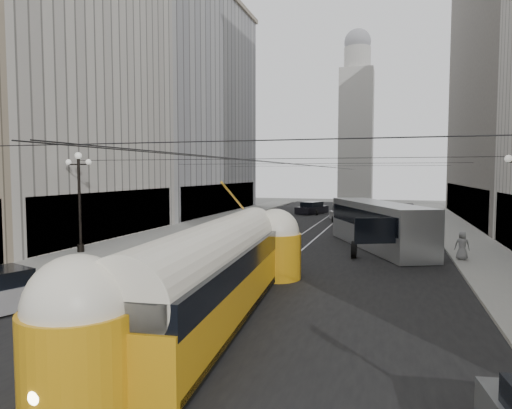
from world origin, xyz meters
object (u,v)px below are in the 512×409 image
Objects in this scene: city_bus at (378,223)px; pedestrian_sidewalk_right at (462,245)px; streetcar at (215,271)px; pedestrian_crossing_a at (70,344)px.

city_bus reaches higher than pedestrian_sidewalk_right.
streetcar is at bearing 58.60° from pedestrian_sidewalk_right.
streetcar is 9.47× the size of pedestrian_sidewalk_right.
streetcar is at bearing 4.73° from pedestrian_crossing_a.
pedestrian_crossing_a is at bearing -108.51° from streetcar.
city_bus is 7.68× the size of pedestrian_sidewalk_right.
city_bus is (5.14, 17.43, 0.03)m from streetcar.
pedestrian_crossing_a is at bearing 62.98° from pedestrian_sidewalk_right.
pedestrian_crossing_a is at bearing -106.94° from city_bus.
pedestrian_sidewalk_right is at bearing -8.40° from pedestrian_crossing_a.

